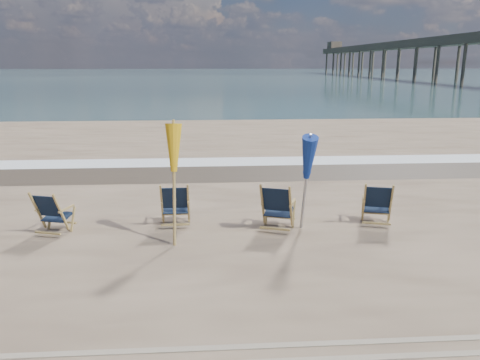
{
  "coord_description": "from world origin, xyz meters",
  "views": [
    {
      "loc": [
        -0.63,
        -6.98,
        3.22
      ],
      "look_at": [
        0.0,
        2.2,
        0.9
      ],
      "focal_mm": 35.0,
      "sensor_mm": 36.0,
      "label": 1
    }
  ],
  "objects_px": {
    "umbrella_blue": "(306,156)",
    "umbrella_yellow": "(173,155)",
    "beach_chair_0": "(61,214)",
    "beach_chair_1": "(188,205)",
    "beach_chair_3": "(391,205)",
    "beach_chair_2": "(291,209)",
    "fishing_pier": "(431,54)"
  },
  "relations": [
    {
      "from": "beach_chair_1",
      "to": "beach_chair_2",
      "type": "xyz_separation_m",
      "value": [
        1.98,
        -0.49,
        0.03
      ]
    },
    {
      "from": "umbrella_yellow",
      "to": "beach_chair_0",
      "type": "bearing_deg",
      "value": 168.74
    },
    {
      "from": "fishing_pier",
      "to": "beach_chair_1",
      "type": "bearing_deg",
      "value": -118.46
    },
    {
      "from": "beach_chair_1",
      "to": "umbrella_blue",
      "type": "xyz_separation_m",
      "value": [
        2.23,
        -0.54,
        1.06
      ]
    },
    {
      "from": "fishing_pier",
      "to": "beach_chair_2",
      "type": "bearing_deg",
      "value": -117.08
    },
    {
      "from": "beach_chair_1",
      "to": "beach_chair_2",
      "type": "distance_m",
      "value": 2.04
    },
    {
      "from": "beach_chair_3",
      "to": "fishing_pier",
      "type": "bearing_deg",
      "value": -99.77
    },
    {
      "from": "beach_chair_2",
      "to": "umbrella_yellow",
      "type": "relative_size",
      "value": 0.46
    },
    {
      "from": "umbrella_yellow",
      "to": "umbrella_blue",
      "type": "xyz_separation_m",
      "value": [
        2.44,
        0.27,
        -0.11
      ]
    },
    {
      "from": "umbrella_blue",
      "to": "beach_chair_1",
      "type": "bearing_deg",
      "value": 166.27
    },
    {
      "from": "umbrella_blue",
      "to": "beach_chair_2",
      "type": "bearing_deg",
      "value": 167.12
    },
    {
      "from": "beach_chair_0",
      "to": "beach_chair_2",
      "type": "bearing_deg",
      "value": -164.41
    },
    {
      "from": "beach_chair_0",
      "to": "umbrella_yellow",
      "type": "height_order",
      "value": "umbrella_yellow"
    },
    {
      "from": "beach_chair_2",
      "to": "umbrella_yellow",
      "type": "distance_m",
      "value": 2.49
    },
    {
      "from": "beach_chair_1",
      "to": "umbrella_yellow",
      "type": "relative_size",
      "value": 0.43
    },
    {
      "from": "beach_chair_0",
      "to": "fishing_pier",
      "type": "distance_m",
      "value": 83.53
    },
    {
      "from": "umbrella_yellow",
      "to": "fishing_pier",
      "type": "relative_size",
      "value": 0.02
    },
    {
      "from": "beach_chair_1",
      "to": "fishing_pier",
      "type": "xyz_separation_m",
      "value": [
        39.05,
        72.03,
        4.18
      ]
    },
    {
      "from": "beach_chair_1",
      "to": "beach_chair_2",
      "type": "height_order",
      "value": "beach_chair_2"
    },
    {
      "from": "beach_chair_1",
      "to": "beach_chair_3",
      "type": "xyz_separation_m",
      "value": [
        4.03,
        -0.28,
        -0.01
      ]
    },
    {
      "from": "umbrella_yellow",
      "to": "fishing_pier",
      "type": "height_order",
      "value": "fishing_pier"
    },
    {
      "from": "beach_chair_1",
      "to": "umbrella_yellow",
      "type": "distance_m",
      "value": 1.45
    },
    {
      "from": "beach_chair_2",
      "to": "umbrella_blue",
      "type": "bearing_deg",
      "value": -173.22
    },
    {
      "from": "beach_chair_2",
      "to": "fishing_pier",
      "type": "distance_m",
      "value": 81.55
    },
    {
      "from": "umbrella_blue",
      "to": "umbrella_yellow",
      "type": "bearing_deg",
      "value": -173.57
    },
    {
      "from": "fishing_pier",
      "to": "umbrella_blue",
      "type": "bearing_deg",
      "value": -116.9
    },
    {
      "from": "beach_chair_0",
      "to": "beach_chair_3",
      "type": "bearing_deg",
      "value": -162.17
    },
    {
      "from": "beach_chair_1",
      "to": "beach_chair_3",
      "type": "distance_m",
      "value": 4.04
    },
    {
      "from": "beach_chair_2",
      "to": "fishing_pier",
      "type": "relative_size",
      "value": 0.01
    },
    {
      "from": "beach_chair_2",
      "to": "beach_chair_1",
      "type": "bearing_deg",
      "value": 5.82
    },
    {
      "from": "umbrella_yellow",
      "to": "beach_chair_2",
      "type": "bearing_deg",
      "value": 8.65
    },
    {
      "from": "beach_chair_2",
      "to": "umbrella_blue",
      "type": "xyz_separation_m",
      "value": [
        0.25,
        -0.06,
        1.04
      ]
    }
  ]
}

